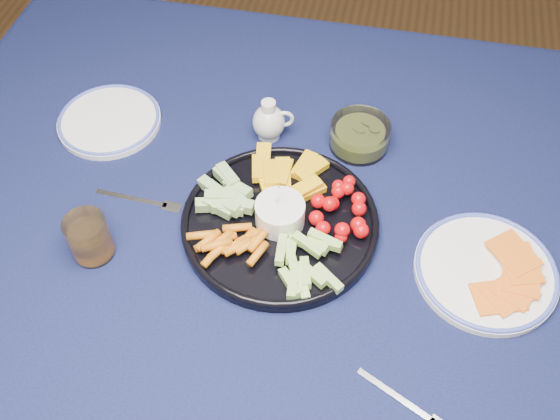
% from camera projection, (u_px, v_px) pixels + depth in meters
% --- Properties ---
extents(dining_table, '(1.67, 1.07, 0.75)m').
position_uv_depth(dining_table, '(347.00, 238.00, 1.17)').
color(dining_table, '#4C2819').
rests_on(dining_table, ground).
extents(crudite_platter, '(0.34, 0.34, 0.11)m').
position_uv_depth(crudite_platter, '(279.00, 219.00, 1.06)').
color(crudite_platter, black).
rests_on(crudite_platter, dining_table).
extents(creamer_pitcher, '(0.08, 0.06, 0.09)m').
position_uv_depth(creamer_pitcher, '(269.00, 122.00, 1.18)').
color(creamer_pitcher, silver).
rests_on(creamer_pitcher, dining_table).
extents(pickle_bowl, '(0.11, 0.11, 0.05)m').
position_uv_depth(pickle_bowl, '(360.00, 136.00, 1.18)').
color(pickle_bowl, white).
rests_on(pickle_bowl, dining_table).
extents(cheese_plate, '(0.23, 0.23, 0.03)m').
position_uv_depth(cheese_plate, '(486.00, 270.00, 1.01)').
color(cheese_plate, white).
rests_on(cheese_plate, dining_table).
extents(juice_tumbler, '(0.07, 0.07, 0.08)m').
position_uv_depth(juice_tumbler, '(90.00, 239.00, 1.02)').
color(juice_tumbler, white).
rests_on(juice_tumbler, dining_table).
extents(fork_left, '(0.16, 0.02, 0.00)m').
position_uv_depth(fork_left, '(146.00, 202.00, 1.11)').
color(fork_left, white).
rests_on(fork_left, dining_table).
extents(fork_right, '(0.14, 0.08, 0.00)m').
position_uv_depth(fork_right, '(411.00, 407.00, 0.88)').
color(fork_right, white).
rests_on(fork_right, dining_table).
extents(side_plate_extra, '(0.20, 0.20, 0.02)m').
position_uv_depth(side_plate_extra, '(109.00, 120.00, 1.22)').
color(side_plate_extra, white).
rests_on(side_plate_extra, dining_table).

